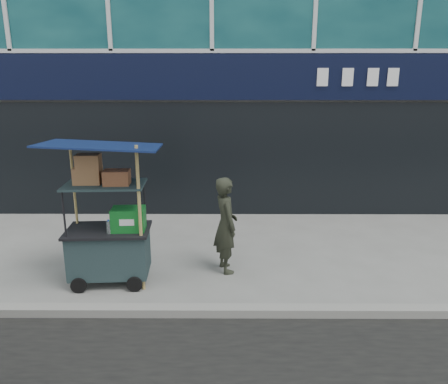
{
  "coord_description": "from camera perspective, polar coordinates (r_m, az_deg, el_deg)",
  "views": [
    {
      "loc": [
        0.28,
        -5.17,
        3.03
      ],
      "look_at": [
        0.25,
        1.2,
        1.25
      ],
      "focal_mm": 35.0,
      "sensor_mm": 36.0,
      "label": 1
    }
  ],
  "objects": [
    {
      "name": "ground",
      "position": [
        6.0,
        -2.5,
        -14.77
      ],
      "size": [
        80.0,
        80.0,
        0.0
      ],
      "primitive_type": "plane",
      "color": "slate",
      "rests_on": "ground"
    },
    {
      "name": "curb",
      "position": [
        5.79,
        -2.6,
        -15.26
      ],
      "size": [
        80.0,
        0.18,
        0.12
      ],
      "primitive_type": "cube",
      "color": "gray",
      "rests_on": "ground"
    },
    {
      "name": "vendor_cart",
      "position": [
        6.55,
        -14.74,
        -5.34
      ],
      "size": [
        1.64,
        1.2,
        2.13
      ],
      "rotation": [
        0.0,
        0.0,
        0.06
      ],
      "color": "#1B2E2E",
      "rests_on": "ground"
    },
    {
      "name": "vendor_man",
      "position": [
        6.69,
        0.23,
        -4.31
      ],
      "size": [
        0.51,
        0.63,
        1.5
      ],
      "primitive_type": "imported",
      "rotation": [
        0.0,
        0.0,
        1.88
      ],
      "color": "#262A1F",
      "rests_on": "ground"
    }
  ]
}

